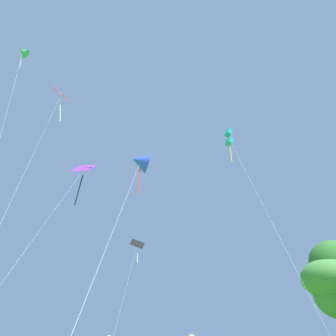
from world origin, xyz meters
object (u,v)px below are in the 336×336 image
Objects in this scene: kite_red_high at (60,101)px; tree_right_cluster at (335,279)px; kite_green_small at (23,52)px; kite_black_large at (137,248)px; kite_blue_delta at (140,162)px; kite_teal_box at (229,138)px; kite_purple_streamer at (81,177)px.

kite_red_high reaches higher than tree_right_cluster.
kite_green_small is at bearing -165.67° from tree_right_cluster.
kite_green_small is at bearing -117.08° from kite_black_large.
kite_black_large is 0.53× the size of kite_red_high.
kite_teal_box reaches higher than kite_blue_delta.
kite_red_high is (-3.90, 1.02, 9.94)m from kite_purple_streamer.
kite_teal_box reaches higher than kite_black_large.
kite_black_large is 22.01m from kite_red_high.
kite_black_large is 25.57m from kite_blue_delta.
kite_blue_delta is 10.60m from kite_teal_box.
kite_purple_streamer is 1.65× the size of tree_right_cluster.
kite_purple_streamer is 10.49m from kite_blue_delta.
kite_green_small is at bearing -177.30° from kite_teal_box.
kite_red_high is at bearing -174.58° from tree_right_cluster.
kite_blue_delta is (12.38, -4.07, -14.60)m from kite_green_small.
kite_purple_streamer is at bearing -104.53° from kite_black_large.
kite_purple_streamer is at bearing 166.82° from kite_teal_box.
tree_right_cluster is (30.32, 7.74, -19.98)m from kite_green_small.
kite_blue_delta is at bearing -18.19° from kite_green_small.
kite_blue_delta is (5.91, -8.16, -2.93)m from kite_purple_streamer.
tree_right_cluster is (17.94, 11.81, -5.38)m from kite_blue_delta.
kite_teal_box is 16.53m from tree_right_cluster.
kite_teal_box is (17.35, -4.17, -7.36)m from kite_red_high.
kite_red_high is 2.69× the size of tree_right_cluster.
tree_right_cluster is (23.85, 3.65, -8.32)m from kite_purple_streamer.
kite_black_large is at bearing 113.58° from kite_teal_box.
kite_red_high is 19.31m from kite_teal_box.
kite_red_high reaches higher than kite_purple_streamer.
kite_red_high is at bearing 63.30° from kite_green_small.
kite_black_large is 0.77× the size of kite_teal_box.
tree_right_cluster is at bearing 8.71° from kite_purple_streamer.
tree_right_cluster is at bearing 14.33° from kite_green_small.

